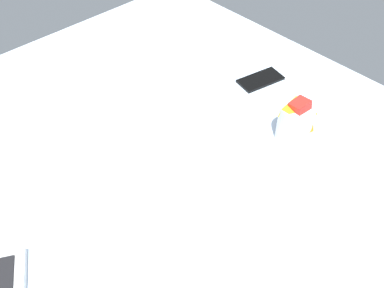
% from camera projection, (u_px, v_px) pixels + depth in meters
% --- Properties ---
extents(bed_mattress, '(1.80, 1.40, 0.18)m').
position_uv_depth(bed_mattress, '(93.00, 217.00, 1.05)').
color(bed_mattress, silver).
rests_on(bed_mattress, ground).
extents(snack_cup, '(0.09, 0.09, 0.14)m').
position_uv_depth(snack_cup, '(295.00, 122.00, 1.08)').
color(snack_cup, silver).
rests_on(snack_cup, bed_mattress).
extents(cell_phone, '(0.15, 0.10, 0.01)m').
position_uv_depth(cell_phone, '(260.00, 80.00, 1.30)').
color(cell_phone, black).
rests_on(cell_phone, bed_mattress).
extents(pillow, '(0.52, 0.36, 0.13)m').
position_uv_depth(pillow, '(300.00, 276.00, 0.78)').
color(pillow, white).
rests_on(pillow, bed_mattress).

